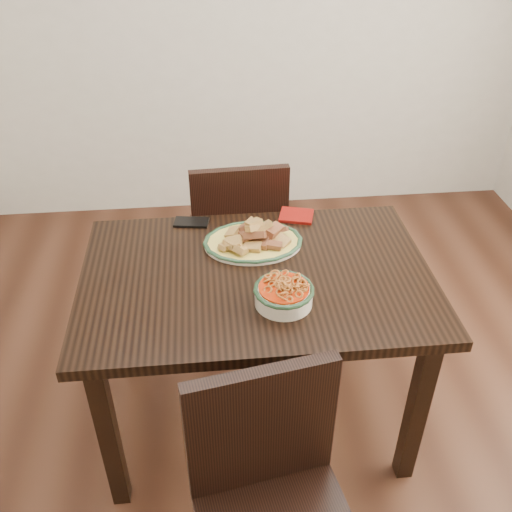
{
  "coord_description": "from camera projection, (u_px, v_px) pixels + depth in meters",
  "views": [
    {
      "loc": [
        -0.29,
        -1.64,
        1.95
      ],
      "look_at": [
        -0.12,
        -0.03,
        0.81
      ],
      "focal_mm": 40.0,
      "sensor_mm": 36.0,
      "label": 1
    }
  ],
  "objects": [
    {
      "name": "smartphone",
      "position": [
        191.0,
        222.0,
        2.26
      ],
      "size": [
        0.14,
        0.09,
        0.01
      ],
      "primitive_type": "cube",
      "rotation": [
        0.0,
        0.0,
        -0.16
      ],
      "color": "black",
      "rests_on": "dining_table"
    },
    {
      "name": "chair_near",
      "position": [
        272.0,
        499.0,
        1.56
      ],
      "size": [
        0.49,
        0.49,
        0.89
      ],
      "rotation": [
        0.0,
        0.0,
        0.18
      ],
      "color": "black",
      "rests_on": "ground"
    },
    {
      "name": "napkin",
      "position": [
        296.0,
        216.0,
        2.3
      ],
      "size": [
        0.16,
        0.14,
        0.01
      ],
      "primitive_type": "cube",
      "rotation": [
        0.0,
        0.0,
        -0.27
      ],
      "color": "maroon",
      "rests_on": "dining_table"
    },
    {
      "name": "noodle_bowl",
      "position": [
        284.0,
        293.0,
        1.83
      ],
      "size": [
        0.2,
        0.2,
        0.08
      ],
      "color": "beige",
      "rests_on": "dining_table"
    },
    {
      "name": "chair_far",
      "position": [
        238.0,
        234.0,
        2.65
      ],
      "size": [
        0.44,
        0.44,
        0.89
      ],
      "rotation": [
        0.0,
        0.0,
        3.19
      ],
      "color": "black",
      "rests_on": "ground"
    },
    {
      "name": "dining_table",
      "position": [
        257.0,
        295.0,
        2.04
      ],
      "size": [
        1.23,
        0.82,
        0.75
      ],
      "color": "black",
      "rests_on": "ground"
    },
    {
      "name": "fish_plate",
      "position": [
        253.0,
        235.0,
        2.11
      ],
      "size": [
        0.36,
        0.28,
        0.11
      ],
      "color": "beige",
      "rests_on": "dining_table"
    },
    {
      "name": "floor",
      "position": [
        284.0,
        402.0,
        2.48
      ],
      "size": [
        3.5,
        3.5,
        0.0
      ],
      "primitive_type": "plane",
      "color": "#351B11",
      "rests_on": "ground"
    }
  ]
}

